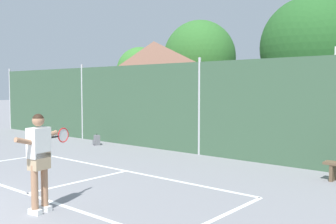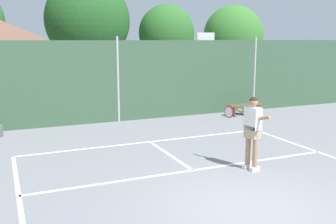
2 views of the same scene
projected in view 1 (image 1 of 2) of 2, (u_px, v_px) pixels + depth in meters
The scene contains 5 objects.
chainlink_fence at pixel (199, 108), 13.44m from camera, with size 26.09×0.09×3.36m.
clubhouse_building at pixel (154, 86), 19.68m from camera, with size 6.11×4.77×4.64m.
treeline_backdrop at pixel (306, 56), 19.37m from camera, with size 25.57×4.46×6.81m.
tennis_player at pixel (39, 154), 7.22m from camera, with size 0.46×1.39×1.85m.
backpack_grey at pixel (97, 140), 15.74m from camera, with size 0.33×0.31×0.46m.
Camera 1 is at (7.82, -1.96, 2.35)m, focal length 41.61 mm.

